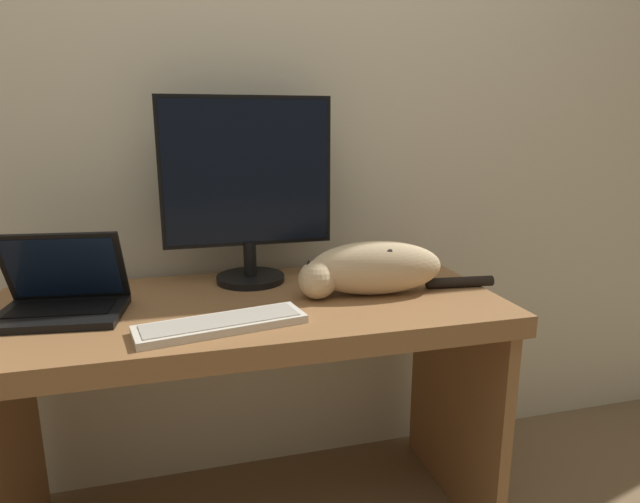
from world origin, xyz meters
TOP-DOWN VIEW (x-y plane):
  - wall_back at (0.00, 0.70)m, footprint 6.40×0.06m
  - desk at (0.00, 0.32)m, footprint 1.42×0.64m
  - monitor at (0.03, 0.51)m, footprint 0.52×0.21m
  - laptop at (-0.49, 0.33)m, footprint 0.33×0.26m
  - external_keyboard at (-0.09, 0.13)m, footprint 0.43×0.19m
  - cat at (0.35, 0.29)m, footprint 0.61×0.18m
  - small_toy at (0.34, 0.51)m, footprint 0.05×0.05m

SIDE VIEW (x-z plane):
  - desk at x=0.00m, z-range 0.22..0.97m
  - external_keyboard at x=-0.09m, z-range 0.76..0.78m
  - small_toy at x=0.34m, z-range 0.76..0.81m
  - laptop at x=-0.49m, z-range 0.69..0.91m
  - cat at x=0.35m, z-range 0.76..0.92m
  - monitor at x=0.03m, z-range 0.77..1.34m
  - wall_back at x=0.00m, z-range 0.00..2.60m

